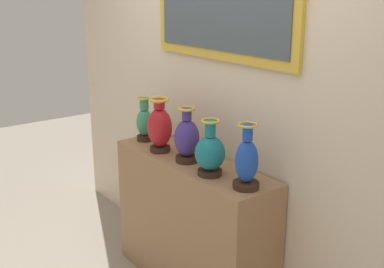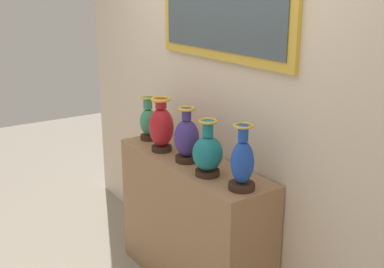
{
  "view_description": "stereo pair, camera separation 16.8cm",
  "coord_description": "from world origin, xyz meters",
  "px_view_note": "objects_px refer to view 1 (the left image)",
  "views": [
    {
      "loc": [
        2.41,
        -1.81,
        2.07
      ],
      "look_at": [
        0.0,
        0.0,
        1.14
      ],
      "focal_mm": 45.33,
      "sensor_mm": 36.0,
      "label": 1
    },
    {
      "loc": [
        2.51,
        -1.68,
        2.07
      ],
      "look_at": [
        0.0,
        0.0,
        1.14
      ],
      "focal_mm": 45.33,
      "sensor_mm": 36.0,
      "label": 2
    }
  ],
  "objects_px": {
    "vase_jade": "(145,122)",
    "vase_indigo": "(186,139)",
    "vase_crimson": "(160,127)",
    "vase_teal": "(210,153)",
    "vase_sapphire": "(247,162)"
  },
  "relations": [
    {
      "from": "vase_crimson",
      "to": "vase_indigo",
      "type": "bearing_deg",
      "value": 5.82
    },
    {
      "from": "vase_indigo",
      "to": "vase_sapphire",
      "type": "xyz_separation_m",
      "value": [
        0.56,
        0.01,
        -0.0
      ]
    },
    {
      "from": "vase_teal",
      "to": "vase_sapphire",
      "type": "distance_m",
      "value": 0.28
    },
    {
      "from": "vase_teal",
      "to": "vase_indigo",
      "type": "bearing_deg",
      "value": 174.39
    },
    {
      "from": "vase_jade",
      "to": "vase_crimson",
      "type": "distance_m",
      "value": 0.28
    },
    {
      "from": "vase_crimson",
      "to": "vase_sapphire",
      "type": "relative_size",
      "value": 0.99
    },
    {
      "from": "vase_jade",
      "to": "vase_indigo",
      "type": "distance_m",
      "value": 0.55
    },
    {
      "from": "vase_indigo",
      "to": "vase_teal",
      "type": "bearing_deg",
      "value": -5.61
    },
    {
      "from": "vase_jade",
      "to": "vase_crimson",
      "type": "xyz_separation_m",
      "value": [
        0.28,
        -0.05,
        0.03
      ]
    },
    {
      "from": "vase_teal",
      "to": "vase_sapphire",
      "type": "relative_size",
      "value": 0.92
    },
    {
      "from": "vase_jade",
      "to": "vase_sapphire",
      "type": "distance_m",
      "value": 1.11
    },
    {
      "from": "vase_teal",
      "to": "vase_crimson",
      "type": "bearing_deg",
      "value": -179.93
    },
    {
      "from": "vase_teal",
      "to": "vase_jade",
      "type": "bearing_deg",
      "value": 176.68
    },
    {
      "from": "vase_jade",
      "to": "vase_indigo",
      "type": "height_order",
      "value": "vase_indigo"
    },
    {
      "from": "vase_teal",
      "to": "vase_sapphire",
      "type": "bearing_deg",
      "value": 7.7
    }
  ]
}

